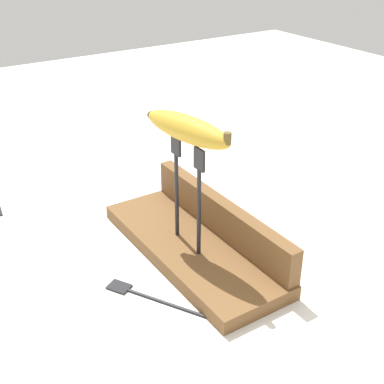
{
  "coord_description": "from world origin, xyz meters",
  "views": [
    {
      "loc": [
        0.65,
        -0.42,
        0.54
      ],
      "look_at": [
        0.0,
        0.0,
        0.13
      ],
      "focal_mm": 48.67,
      "sensor_mm": 36.0,
      "label": 1
    }
  ],
  "objects_px": {
    "fork_fallen_near": "(144,294)",
    "fork_stand_center": "(187,185)",
    "banana_raised_center": "(187,129)",
    "banana_chunk_near": "(209,202)"
  },
  "relations": [
    {
      "from": "fork_fallen_near",
      "to": "banana_chunk_near",
      "type": "xyz_separation_m",
      "value": [
        -0.17,
        0.25,
        0.01
      ]
    },
    {
      "from": "banana_raised_center",
      "to": "banana_chunk_near",
      "type": "xyz_separation_m",
      "value": [
        -0.11,
        0.13,
        -0.22
      ]
    },
    {
      "from": "banana_raised_center",
      "to": "fork_fallen_near",
      "type": "height_order",
      "value": "banana_raised_center"
    },
    {
      "from": "fork_stand_center",
      "to": "banana_chunk_near",
      "type": "height_order",
      "value": "fork_stand_center"
    },
    {
      "from": "fork_fallen_near",
      "to": "fork_stand_center",
      "type": "bearing_deg",
      "value": 115.38
    },
    {
      "from": "banana_raised_center",
      "to": "fork_fallen_near",
      "type": "distance_m",
      "value": 0.27
    },
    {
      "from": "banana_raised_center",
      "to": "banana_chunk_near",
      "type": "relative_size",
      "value": 3.06
    },
    {
      "from": "banana_raised_center",
      "to": "banana_chunk_near",
      "type": "distance_m",
      "value": 0.28
    },
    {
      "from": "banana_raised_center",
      "to": "banana_chunk_near",
      "type": "bearing_deg",
      "value": 132.32
    },
    {
      "from": "banana_chunk_near",
      "to": "fork_stand_center",
      "type": "bearing_deg",
      "value": -47.67
    }
  ]
}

